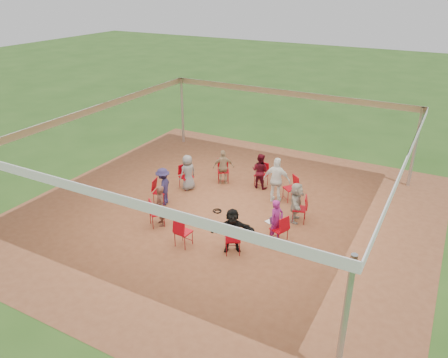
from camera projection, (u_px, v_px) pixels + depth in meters
The scene contains 24 objects.
ground at pixel (227, 212), 14.49m from camera, with size 80.00×80.00×0.00m, color #294E18.
dirt_patch at pixel (227, 212), 14.49m from camera, with size 13.00×13.00×0.00m, color brown.
tent at pixel (227, 145), 13.50m from camera, with size 10.33×10.33×3.00m.
chair_0 at pixel (279, 229), 12.65m from camera, with size 0.42×0.44×0.90m, color #A9020E, non-canonical shape.
chair_1 at pixel (299, 209), 13.76m from camera, with size 0.42×0.44×0.90m, color #A9020E, non-canonical shape.
chair_2 at pixel (290, 189), 15.08m from camera, with size 0.42×0.44×0.90m, color #A9020E, non-canonical shape.
chair_3 at pixel (261, 175), 16.10m from camera, with size 0.42×0.44×0.90m, color #A9020E, non-canonical shape.
chair_4 at pixel (223, 171), 16.44m from camera, with size 0.42×0.44×0.90m, color #A9020E, non-canonical shape.
chair_5 at pixel (186, 177), 15.96m from camera, with size 0.42×0.44×0.90m, color #A9020E, non-canonical shape.
chair_6 at pixel (160, 192), 14.85m from camera, with size 0.42×0.44×0.90m, color #A9020E, non-canonical shape.
chair_7 at pixel (157, 213), 13.53m from camera, with size 0.42×0.44×0.90m, color #A9020E, non-canonical shape.
chair_8 at pixel (183, 232), 12.51m from camera, with size 0.42×0.44×0.90m, color #A9020E, non-canonical shape.
chair_9 at pixel (233, 239), 12.17m from camera, with size 0.42×0.44×0.90m, color #A9020E, non-canonical shape.
person_seated_0 at pixel (276, 221), 12.64m from camera, with size 0.48×0.32×1.32m, color #811C6A.
person_seated_1 at pixel (296, 202), 13.70m from camera, with size 1.23×0.46×1.32m, color #A09A8C.
person_seated_2 at pixel (260, 171), 15.92m from camera, with size 0.64×0.37×1.32m, color #450914.
person_seated_3 at pixel (223, 167), 16.24m from camera, with size 0.77×0.40×1.32m, color tan.
person_seated_4 at pixel (188, 173), 15.78m from camera, with size 0.65×0.36×1.32m, color slate.
person_seated_5 at pixel (163, 187), 14.73m from camera, with size 0.85×0.42×1.32m, color #272047.
person_seated_6 at pixel (160, 206), 13.48m from camera, with size 0.48×0.32×1.32m, color #533025.
person_seated_7 at pixel (232, 230), 12.19m from camera, with size 1.23×0.46×1.32m, color black.
standing_person at pixel (277, 180), 14.84m from camera, with size 0.95×0.49×1.62m, color white.
cable_coil at pixel (217, 211), 14.51m from camera, with size 0.36×0.36×0.03m.
laptop at pixel (272, 220), 12.77m from camera, with size 0.36×0.40×0.22m.
Camera 1 is at (5.94, -11.21, 7.10)m, focal length 35.00 mm.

